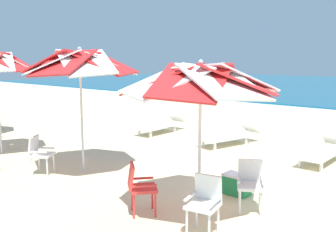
% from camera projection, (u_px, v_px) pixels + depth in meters
% --- Properties ---
extents(ground_plane, '(80.00, 80.00, 0.00)m').
position_uv_depth(ground_plane, '(269.00, 176.00, 8.26)').
color(ground_plane, beige).
extents(beach_umbrella_0, '(2.62, 2.62, 2.57)m').
position_uv_depth(beach_umbrella_0, '(200.00, 81.00, 5.91)').
color(beach_umbrella_0, silver).
rests_on(beach_umbrella_0, ground).
extents(plastic_chair_0, '(0.63, 0.63, 0.87)m').
position_uv_depth(plastic_chair_0, '(139.00, 185.00, 6.19)').
color(plastic_chair_0, red).
rests_on(plastic_chair_0, ground).
extents(plastic_chair_1, '(0.61, 0.62, 0.87)m').
position_uv_depth(plastic_chair_1, '(250.00, 182.00, 6.37)').
color(plastic_chair_1, white).
rests_on(plastic_chair_1, ground).
extents(plastic_chair_2, '(0.53, 0.55, 0.87)m').
position_uv_depth(plastic_chair_2, '(205.00, 201.00, 5.52)').
color(plastic_chair_2, white).
rests_on(plastic_chair_2, ground).
extents(beach_umbrella_1, '(2.61, 2.61, 2.84)m').
position_uv_depth(beach_umbrella_1, '(80.00, 64.00, 8.24)').
color(beach_umbrella_1, silver).
rests_on(beach_umbrella_1, ground).
extents(plastic_chair_3, '(0.63, 0.62, 0.87)m').
position_uv_depth(plastic_chair_3, '(39.00, 152.00, 8.39)').
color(plastic_chair_3, white).
rests_on(plastic_chair_3, ground).
extents(sun_lounger_1, '(0.64, 2.15, 0.62)m').
position_uv_depth(sun_lounger_1, '(323.00, 151.00, 9.40)').
color(sun_lounger_1, white).
rests_on(sun_lounger_1, ground).
extents(sun_lounger_2, '(1.11, 2.23, 0.62)m').
position_uv_depth(sun_lounger_2, '(230.00, 136.00, 11.30)').
color(sun_lounger_2, white).
rests_on(sun_lounger_2, ground).
extents(sun_lounger_3, '(0.68, 2.16, 0.62)m').
position_uv_depth(sun_lounger_3, '(161.00, 125.00, 13.14)').
color(sun_lounger_3, white).
rests_on(sun_lounger_3, ground).
extents(cooler_box, '(0.50, 0.34, 0.40)m').
position_uv_depth(cooler_box, '(237.00, 184.00, 7.14)').
color(cooler_box, '#238C4C').
rests_on(cooler_box, ground).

